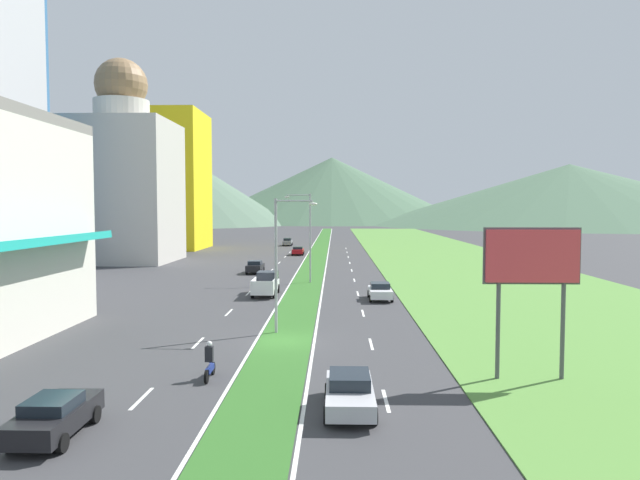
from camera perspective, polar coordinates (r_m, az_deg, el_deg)
ground_plane at (r=34.48m, az=-3.54°, el=-10.13°), size 600.00×600.00×0.00m
grass_median at (r=93.80m, az=-0.30°, el=-1.59°), size 3.20×240.00×0.06m
grass_verge_right at (r=95.39m, az=12.17°, el=-1.58°), size 24.00×240.00×0.06m
lane_dash_left_1 at (r=25.81m, az=-17.42°, el=-14.90°), size 0.16×2.80×0.01m
lane_dash_left_2 at (r=34.84m, az=-12.12°, el=-10.05°), size 0.16×2.80×0.01m
lane_dash_left_3 at (r=44.19m, az=-9.12°, el=-7.18°), size 0.16×2.80×0.01m
lane_dash_left_4 at (r=53.68m, az=-7.18°, el=-5.30°), size 0.16×2.80×0.01m
lane_dash_left_5 at (r=63.25m, az=-5.84°, el=-3.99°), size 0.16×2.80×0.01m
lane_dash_left_6 at (r=72.88m, az=-4.86°, el=-3.03°), size 0.16×2.80×0.01m
lane_dash_left_7 at (r=82.54m, az=-4.10°, el=-2.28°), size 0.16×2.80×0.01m
lane_dash_left_8 at (r=92.21m, az=-3.51°, el=-1.70°), size 0.16×2.80×0.01m
lane_dash_left_9 at (r=101.91m, az=-3.03°, el=-1.22°), size 0.16×2.80×0.01m
lane_dash_left_10 at (r=111.62m, az=-2.63°, el=-0.83°), size 0.16×2.80×0.01m
lane_dash_right_1 at (r=24.60m, az=6.62°, el=-15.69°), size 0.16×2.80×0.01m
lane_dash_right_2 at (r=33.96m, az=5.14°, el=-10.34°), size 0.16×2.80×0.01m
lane_dash_right_3 at (r=43.49m, az=4.32°, el=-7.31°), size 0.16×2.80×0.01m
lane_dash_right_4 at (r=53.11m, az=3.81°, el=-5.38°), size 0.16×2.80×0.01m
lane_dash_right_5 at (r=62.77m, az=3.45°, el=-4.04°), size 0.16×2.80×0.01m
lane_dash_right_6 at (r=72.46m, az=3.20°, el=-3.06°), size 0.16×2.80×0.01m
lane_dash_right_7 at (r=82.17m, az=3.00°, el=-2.30°), size 0.16×2.80×0.01m
lane_dash_right_8 at (r=91.88m, az=2.84°, el=-1.71°), size 0.16×2.80×0.01m
lane_dash_right_9 at (r=101.61m, az=2.72°, el=-1.23°), size 0.16×2.80×0.01m
lane_dash_right_10 at (r=111.34m, az=2.61°, el=-0.84°), size 0.16×2.80×0.01m
edge_line_median_left at (r=93.87m, az=-1.37°, el=-1.60°), size 0.16×240.00×0.01m
edge_line_median_right at (r=93.76m, az=0.77°, el=-1.61°), size 0.16×240.00×0.01m
domed_building at (r=88.92m, az=-19.12°, el=5.72°), size 14.60×14.60×29.62m
midrise_colored at (r=114.42m, az=-15.36°, el=5.73°), size 15.40×15.40×26.24m
hill_far_left at (r=275.98m, az=-15.66°, el=5.48°), size 122.91×122.91×38.40m
hill_far_center at (r=314.98m, az=1.21°, el=5.05°), size 148.28×148.28×35.47m
hill_far_right at (r=284.02m, az=23.66°, el=4.19°), size 184.39×184.39×27.70m
street_lamp_near at (r=35.93m, az=-3.96°, el=-1.60°), size 2.72×0.37×8.55m
street_lamp_mid at (r=60.03m, az=-1.27°, el=0.82°), size 2.83×0.31×9.45m
billboard_roadside at (r=27.84m, az=20.46°, el=-2.40°), size 4.44×0.28×7.08m
car_0 at (r=22.68m, az=-25.04°, el=-15.64°), size 1.94×4.15×1.44m
car_1 at (r=23.22m, az=2.98°, el=-14.93°), size 1.99×4.54×1.44m
car_2 at (r=119.24m, az=-3.27°, el=-0.18°), size 1.91×4.52×1.59m
car_3 at (r=69.74m, az=-6.51°, el=-2.67°), size 1.92×4.31×1.53m
car_4 at (r=49.69m, az=6.03°, el=-5.11°), size 2.02×4.17×1.48m
car_5 at (r=95.74m, az=-2.22°, el=-1.07°), size 1.95×4.12×1.40m
pickup_truck_0 at (r=52.43m, az=-5.43°, el=-4.42°), size 2.18×5.40×2.00m
motorcycle_rider at (r=27.57m, az=-10.99°, el=-12.02°), size 0.36×2.00×1.80m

